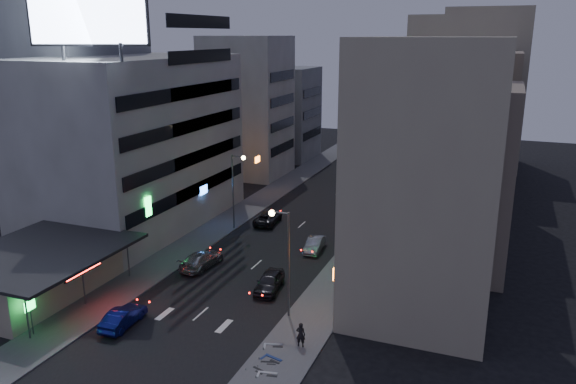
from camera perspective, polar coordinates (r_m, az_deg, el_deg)
The scene contains 29 objects.
ground at distance 40.48m, azimuth -11.79°, elevation -14.49°, with size 180.00×180.00×0.00m, color black.
sidewalk_left at distance 68.21m, azimuth -3.74°, elevation -1.45°, with size 4.00×120.00×0.12m, color #4C4C4F.
sidewalk_right at distance 63.35m, azimuth 9.49°, elevation -3.00°, with size 4.00×120.00×0.12m, color #4C4C4F.
food_court at distance 49.31m, azimuth -24.41°, elevation -7.39°, with size 11.00×13.00×3.88m.
white_building at distance 62.30m, azimuth -15.41°, elevation 4.84°, with size 14.00×24.00×18.00m, color beige.
grey_tower at distance 69.40m, azimuth -20.51°, elevation 12.15°, with size 10.00×14.00×34.00m, color gray.
shophouse_near at distance 40.96m, azimuth 13.83°, elevation 0.91°, with size 10.00×11.00×20.00m, color #B0A789.
shophouse_mid at distance 52.50m, azimuth 16.01°, elevation 1.71°, with size 11.00×12.00×16.00m, color gray.
shophouse_far at distance 64.72m, azimuth 16.99°, elevation 6.90°, with size 10.00×14.00×22.00m, color #B0A789.
far_left_a at distance 82.58m, azimuth -4.17°, elevation 8.61°, with size 11.00×10.00×20.00m, color beige.
far_left_b at distance 94.88m, azimuth -0.99°, elevation 8.04°, with size 12.00×10.00×15.00m, color gray.
far_right_a at distance 79.78m, azimuth 18.20°, elevation 6.89°, with size 11.00×12.00×18.00m, color gray.
far_right_b at distance 93.32m, azimuth 19.27°, elevation 9.84°, with size 12.00×12.00×24.00m, color #B0A789.
billboard at distance 50.98m, azimuth -19.66°, elevation 16.55°, with size 9.52×3.75×6.20m.
street_lamp_right_near at distance 40.41m, azimuth -0.45°, elevation -5.74°, with size 1.60×0.44×8.02m.
street_lamp_left at distance 58.97m, azimuth -5.29°, elevation 1.12°, with size 1.60×0.44×8.02m.
street_lamp_right_far at distance 71.84m, azimuth 9.76°, elevation 3.60°, with size 1.60×0.44×8.02m.
parked_car_right_near at distance 46.23m, azimuth -1.90°, elevation -9.10°, with size 1.79×4.44×1.51m, color #242429.
parked_car_right_mid at distance 54.28m, azimuth 2.72°, elevation -5.35°, with size 1.38×3.96×1.31m, color #AAAEB3.
parked_car_left at distance 61.94m, azimuth -2.06°, elevation -2.63°, with size 2.21×4.80×1.33m, color black.
parked_car_right_far at distance 65.21m, azimuth 7.68°, elevation -1.83°, with size 1.85×4.56×1.32m, color gray.
road_car_blue at distance 42.69m, azimuth -16.40°, elevation -12.10°, with size 1.46×4.18×1.38m, color navy.
road_car_silver at distance 51.13m, azimuth -8.78°, elevation -6.80°, with size 2.05×5.05×1.47m, color #9EA1A6.
person at distance 38.34m, azimuth 1.30°, elevation -14.28°, with size 0.63×0.41×1.72m, color black.
scooter_black_a at distance 36.04m, azimuth -2.25°, elevation -17.12°, with size 1.61×0.54×0.98m, color black, non-canonical shape.
scooter_silver_a at distance 35.89m, azimuth -1.01°, elevation -17.14°, with size 1.83×0.61×1.12m, color #A5A6AD, non-canonical shape.
scooter_blue at distance 37.01m, azimuth -0.51°, elevation -15.96°, with size 1.95×0.65×1.19m, color navy, non-canonical shape.
scooter_black_b at distance 36.99m, azimuth -1.23°, elevation -16.16°, with size 1.62×0.54×0.99m, color black, non-canonical shape.
scooter_silver_b at distance 38.75m, azimuth -0.53°, elevation -14.42°, with size 1.87×0.62×1.14m, color #9FA2A6, non-canonical shape.
Camera 1 is at (19.99, -28.88, 20.13)m, focal length 35.00 mm.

